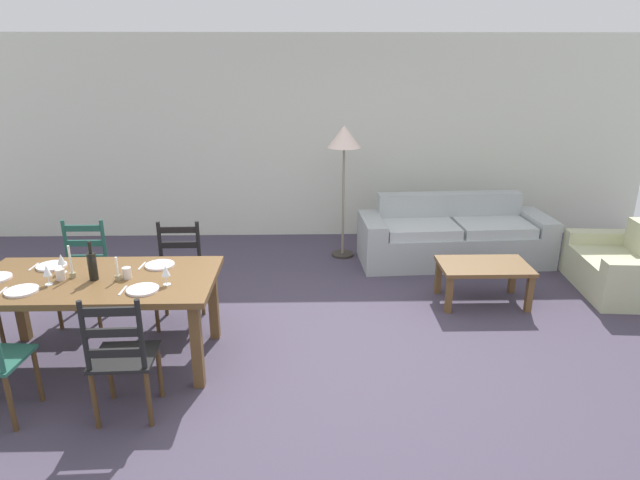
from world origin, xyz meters
The scene contains 26 objects.
ground_plane centered at (0.00, 0.00, -0.01)m, with size 9.60×9.60×0.02m, color #443C4D.
wall_far centered at (0.00, 3.30, 1.35)m, with size 9.60×0.16×2.70m, color silver.
dining_table centered at (-1.56, -0.10, 0.66)m, with size 1.90×0.96×0.75m.
dining_chair_near_right centered at (-1.14, -0.84, 0.48)m, with size 0.43×0.42×0.96m.
dining_chair_far_left centered at (-1.99, 0.69, 0.48)m, with size 0.42×0.40×0.96m.
dining_chair_far_right centered at (-1.08, 0.62, 0.48)m, with size 0.43×0.41×0.96m.
dinner_plate_near_left centered at (-2.01, -0.35, 0.76)m, with size 0.24×0.24×0.02m, color white.
fork_near_left centered at (-2.16, -0.35, 0.75)m, with size 0.02×0.17×0.01m, color silver.
dinner_plate_near_right centered at (-1.11, -0.35, 0.76)m, with size 0.24×0.24×0.02m, color white.
fork_near_right centered at (-1.26, -0.35, 0.75)m, with size 0.02×0.17×0.01m, color silver.
dinner_plate_far_left centered at (-2.01, 0.15, 0.76)m, with size 0.24×0.24×0.02m, color white.
fork_far_left centered at (-2.16, 0.15, 0.75)m, with size 0.02×0.17×0.01m, color silver.
dinner_plate_far_right centered at (-1.11, 0.15, 0.76)m, with size 0.24×0.24×0.02m, color white.
fork_far_right centered at (-1.26, 0.15, 0.75)m, with size 0.02×0.17×0.01m, color silver.
wine_bottle centered at (-1.55, -0.12, 0.87)m, with size 0.07×0.07×0.32m.
wine_glass_near_left centered at (-1.87, -0.22, 0.86)m, with size 0.06×0.06×0.16m.
wine_glass_near_right centered at (-0.96, -0.24, 0.86)m, with size 0.06×0.06×0.16m.
wine_glass_far_left centered at (-1.86, 0.03, 0.86)m, with size 0.06×0.06×0.16m.
coffee_cup_primary centered at (-1.30, -0.10, 0.80)m, with size 0.07×0.07×0.09m, color beige.
coffee_cup_secondary centered at (-1.82, -0.12, 0.80)m, with size 0.07×0.07×0.09m, color beige.
candle_tall centered at (-1.74, -0.08, 0.83)m, with size 0.05×0.05×0.27m.
candle_short centered at (-1.36, -0.14, 0.80)m, with size 0.05×0.05×0.19m.
couch centered at (1.92, 2.18, 0.29)m, with size 2.32×0.93×0.80m.
coffee_table centered at (1.92, 0.96, 0.36)m, with size 0.90×0.56×0.42m.
armchair_upholstered centered at (3.54, 1.20, 0.25)m, with size 0.89×1.22×0.72m.
standing_lamp centered at (0.57, 2.36, 1.41)m, with size 0.40×0.40×1.64m.
Camera 1 is at (0.14, -4.09, 2.43)m, focal length 30.30 mm.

